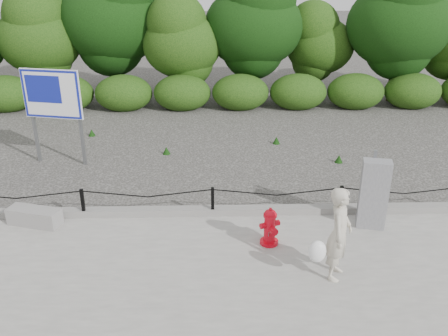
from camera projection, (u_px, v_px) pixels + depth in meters
name	position (u px, v px, depth m)	size (l,w,h in m)	color
ground	(213.00, 219.00, 9.33)	(90.00, 90.00, 0.00)	#2D2B28
sidewalk	(214.00, 279.00, 7.48)	(14.00, 4.00, 0.08)	gray
curb	(213.00, 211.00, 9.31)	(14.00, 0.22, 0.14)	slate
chain_barrier	(213.00, 198.00, 9.15)	(10.06, 0.06, 0.60)	black
treeline	(229.00, 25.00, 16.52)	(20.28, 3.97, 5.03)	black
fire_hydrant	(270.00, 227.00, 8.22)	(0.42, 0.42, 0.70)	red
pedestrian	(338.00, 235.00, 7.19)	(0.76, 0.66, 1.53)	beige
concrete_block	(35.00, 217.00, 8.92)	(1.00, 0.35, 0.32)	gray
utility_cabinet	(373.00, 194.00, 8.66)	(0.56, 0.42, 1.46)	gray
advertising_sign	(52.00, 98.00, 11.28)	(1.46, 0.42, 2.37)	slate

